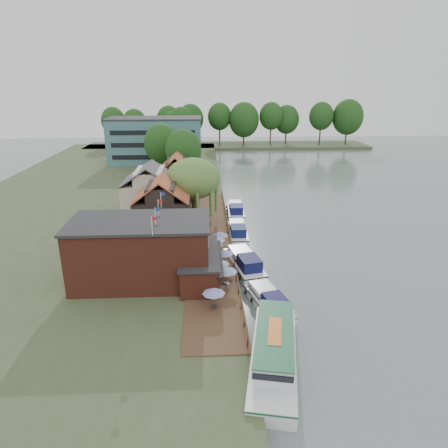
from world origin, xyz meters
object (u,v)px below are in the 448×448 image
object	(u,v)px
hotel_block	(156,140)
umbrella_2	(219,269)
cruiser_1	(244,261)
cottage_a	(162,206)
cottage_b	(150,189)
umbrella_1	(226,277)
willow	(194,191)
umbrella_0	(214,299)
cruiser_2	(237,230)
pub	(159,250)
umbrella_3	(224,259)
cottage_c	(177,177)
tour_boat	(274,350)
umbrella_4	(216,245)
swan	(259,324)
umbrella_5	(220,240)
cruiser_3	(236,209)
cruiser_0	(268,299)

from	to	relation	value
hotel_block	umbrella_2	world-z (taller)	hotel_block
cruiser_1	cottage_a	bearing A→B (deg)	123.07
cottage_b	umbrella_1	size ratio (longest dim) A/B	3.94
willow	umbrella_0	xyz separation A→B (m)	(2.46, -26.93, -3.93)
cottage_b	cruiser_2	size ratio (longest dim) A/B	0.97
pub	umbrella_3	distance (m)	8.26
cottage_c	tour_boat	bearing A→B (deg)	-77.35
cruiser_1	umbrella_0	bearing A→B (deg)	-123.04
cruiser_2	umbrella_4	bearing A→B (deg)	-112.23
swan	hotel_block	bearing A→B (deg)	102.98
pub	umbrella_0	distance (m)	9.44
willow	tour_boat	distance (m)	35.18
umbrella_5	tour_boat	xyz separation A→B (m)	(3.54, -22.70, -0.80)
willow	umbrella_2	xyz separation A→B (m)	(3.29, -20.28, -3.93)
cruiser_1	hotel_block	bearing A→B (deg)	92.90
cottage_c	umbrella_4	distance (m)	28.06
umbrella_0	cruiser_3	size ratio (longest dim) A/B	0.24
willow	umbrella_4	distance (m)	14.04
cruiser_0	umbrella_4	bearing A→B (deg)	97.80
cottage_a	umbrella_1	bearing A→B (deg)	-63.80
cottage_a	cruiser_3	size ratio (longest dim) A/B	0.87
umbrella_0	umbrella_1	size ratio (longest dim) A/B	0.97
pub	cottage_c	world-z (taller)	cottage_c
umbrella_5	cruiser_0	world-z (taller)	umbrella_5
umbrella_5	cruiser_1	world-z (taller)	umbrella_5
cruiser_1	cruiser_0	bearing A→B (deg)	-92.18
umbrella_3	tour_boat	world-z (taller)	umbrella_3
umbrella_2	tour_boat	bearing A→B (deg)	-73.85
umbrella_1	tour_boat	xyz separation A→B (m)	(3.30, -11.84, -0.80)
umbrella_4	umbrella_5	bearing A→B (deg)	70.20
cruiser_1	cruiser_3	distance (m)	21.88
umbrella_4	swan	size ratio (longest dim) A/B	5.43
cruiser_1	tour_boat	bearing A→B (deg)	-100.08
pub	cruiser_2	distance (m)	18.75
cruiser_0	pub	bearing A→B (deg)	141.25
cottage_b	cruiser_2	distance (m)	17.63
cottage_a	umbrella_3	world-z (taller)	cottage_a
cottage_b	umbrella_5	distance (m)	20.10
hotel_block	umbrella_5	size ratio (longest dim) A/B	10.69
umbrella_5	swan	bearing A→B (deg)	-79.84
umbrella_0	umbrella_4	distance (m)	13.84
umbrella_0	umbrella_1	world-z (taller)	same
cottage_a	cruiser_3	distance (m)	16.53
cottage_a	umbrella_0	world-z (taller)	cottage_a
umbrella_2	swan	size ratio (longest dim) A/B	5.40
cottage_b	cottage_c	size ratio (longest dim) A/B	1.13
cottage_c	cruiser_3	distance (m)	14.09
umbrella_0	swan	distance (m)	5.02
umbrella_2	cruiser_0	size ratio (longest dim) A/B	0.26
umbrella_4	umbrella_5	size ratio (longest dim) A/B	1.01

